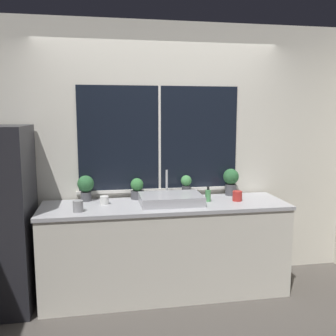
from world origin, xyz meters
name	(u,v)px	position (x,y,z in m)	size (l,w,h in m)	color
ground_plane	(171,307)	(0.00, 0.00, 0.00)	(14.00, 14.00, 0.00)	#4C4742
wall_back	(159,154)	(0.00, 0.72, 1.35)	(8.00, 0.09, 2.70)	silver
wall_right	(306,145)	(2.14, 1.50, 1.35)	(0.06, 7.00, 2.70)	silver
counter	(165,248)	(0.00, 0.32, 0.45)	(2.39, 0.67, 0.91)	silver
sink	(171,199)	(0.05, 0.32, 0.95)	(0.60, 0.46, 0.30)	#ADADB2
potted_plant_far_left	(86,186)	(-0.76, 0.58, 1.06)	(0.16, 0.16, 0.26)	#4C4C51
potted_plant_center_left	(137,188)	(-0.25, 0.58, 1.01)	(0.13, 0.13, 0.21)	#4C4C51
potted_plant_center_right	(186,185)	(0.26, 0.58, 1.03)	(0.11, 0.11, 0.23)	#4C4C51
potted_plant_far_right	(231,180)	(0.75, 0.58, 1.07)	(0.17, 0.17, 0.29)	#4C4C51
soap_bottle	(208,195)	(0.43, 0.34, 0.97)	(0.06, 0.06, 0.15)	#519E5B
mug_grey	(78,206)	(-0.82, 0.16, 0.96)	(0.09, 0.09, 0.10)	gray
mug_red	(237,196)	(0.73, 0.31, 0.96)	(0.09, 0.09, 0.10)	#B72D28
mug_white	(104,200)	(-0.58, 0.40, 0.95)	(0.08, 0.08, 0.08)	white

